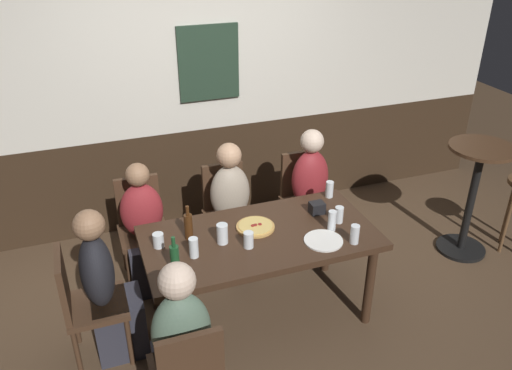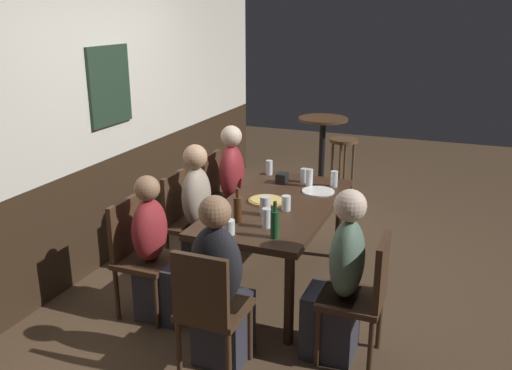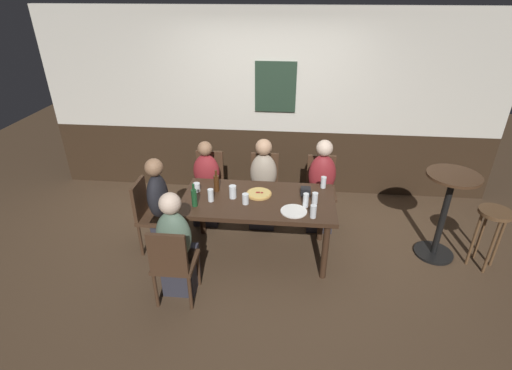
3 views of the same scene
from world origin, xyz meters
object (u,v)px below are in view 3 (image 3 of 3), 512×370
object	(u,v)px
chair_right_far	(320,186)
person_mid_far	(263,189)
chair_left_far	(209,180)
pint_glass_stout	(233,192)
beer_glass_tall	(211,196)
pint_glass_amber	(197,188)
person_head_west	(164,212)
dining_table	(258,205)
person_left_near	(177,251)
condiment_caddy	(306,191)
person_left_far	(207,189)
beer_bottle_brown	(216,183)
plate_white_large	(294,211)
chair_head_west	(150,212)
tumbler_short	(245,199)
chair_mid_far	(264,183)
pint_glass_pale	(313,212)
bar_stool	(492,223)
beer_bottle_green	(194,197)
chair_left_near	(173,261)
side_bar_table	(445,209)
beer_glass_half	(315,199)
person_right_far	(321,191)
tumbler_water	(306,201)
highball_clear	(323,183)

from	to	relation	value
chair_right_far	person_mid_far	size ratio (longest dim) A/B	0.76
chair_left_far	pint_glass_stout	world-z (taller)	pint_glass_stout
beer_glass_tall	pint_glass_amber	world-z (taller)	beer_glass_tall
person_head_west	pint_glass_stout	distance (m)	0.87
dining_table	person_left_near	bearing A→B (deg)	-137.26
condiment_caddy	person_left_far	bearing A→B (deg)	156.76
person_mid_far	beer_bottle_brown	xyz separation A→B (m)	(-0.49, -0.55, 0.35)
pint_glass_stout	plate_white_large	xyz separation A→B (m)	(0.67, -0.23, -0.06)
chair_head_west	tumbler_short	xyz separation A→B (m)	(1.13, -0.11, 0.30)
person_left_near	chair_mid_far	bearing A→B (deg)	64.17
pint_glass_pale	chair_left_far	bearing A→B (deg)	138.83
chair_right_far	person_head_west	world-z (taller)	person_head_west
pint_glass_stout	person_left_far	bearing A→B (deg)	124.04
beer_bottle_brown	bar_stool	bearing A→B (deg)	-2.00
tumbler_short	condiment_caddy	world-z (taller)	tumbler_short
person_left_near	beer_bottle_green	world-z (taller)	person_left_near
chair_left_near	dining_table	bearing A→B (deg)	48.79
dining_table	bar_stool	world-z (taller)	dining_table
chair_left_near	side_bar_table	world-z (taller)	side_bar_table
chair_left_near	beer_glass_tall	size ratio (longest dim) A/B	6.14
chair_right_far	person_head_west	xyz separation A→B (m)	(-1.83, -0.84, -0.00)
beer_bottle_green	beer_bottle_brown	bearing A→B (deg)	63.83
pint_glass_pale	bar_stool	xyz separation A→B (m)	(1.93, 0.35, -0.24)
pint_glass_pale	beer_glass_half	bearing A→B (deg)	84.54
bar_stool	beer_bottle_brown	bearing A→B (deg)	178.00
pint_glass_amber	beer_bottle_green	distance (m)	0.32
person_right_far	pint_glass_pale	xyz separation A→B (m)	(-0.15, -1.00, 0.30)
person_left_near	pint_glass_amber	world-z (taller)	person_left_near
condiment_caddy	chair_left_far	bearing A→B (deg)	150.74
beer_glass_tall	chair_right_far	bearing A→B (deg)	36.95
person_right_far	tumbler_water	size ratio (longest dim) A/B	7.51
pint_glass_stout	chair_left_far	bearing A→B (deg)	118.54
beer_bottle_green	plate_white_large	world-z (taller)	beer_bottle_green
tumbler_water	person_left_near	bearing A→B (deg)	-155.56
beer_bottle_brown	bar_stool	xyz separation A→B (m)	(3.01, -0.10, -0.28)
pint_glass_stout	person_left_near	bearing A→B (deg)	-123.84
chair_left_far	chair_right_far	distance (m)	1.48
pint_glass_amber	side_bar_table	world-z (taller)	side_bar_table
chair_head_west	beer_bottle_green	size ratio (longest dim) A/B	3.36
chair_right_far	side_bar_table	xyz separation A→B (m)	(1.33, -0.66, 0.12)
person_left_far	pint_glass_stout	distance (m)	0.89
tumbler_short	chair_left_far	bearing A→B (deg)	122.61
beer_bottle_brown	condiment_caddy	xyz separation A→B (m)	(1.01, 0.00, -0.06)
chair_head_west	person_left_near	size ratio (longest dim) A/B	0.75
beer_bottle_green	dining_table	bearing A→B (deg)	17.72
person_left_far	highball_clear	xyz separation A→B (m)	(1.46, -0.34, 0.34)
person_head_west	tumbler_water	distance (m)	1.64
beer_glass_half	chair_head_west	bearing A→B (deg)	178.93
chair_right_far	beer_bottle_brown	xyz separation A→B (m)	(-1.23, -0.71, 0.35)
pint_glass_pale	beer_glass_tall	bearing A→B (deg)	168.54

